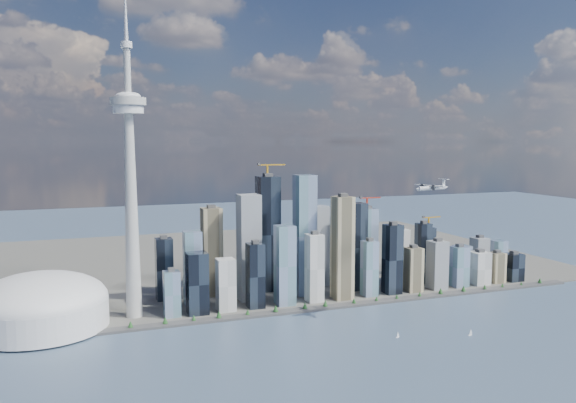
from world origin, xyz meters
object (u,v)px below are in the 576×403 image
object	(u,v)px
needle_tower	(130,176)
sailboat_east	(470,333)
dome_stadium	(41,305)
airplane	(432,187)
sailboat_west	(398,335)

from	to	relation	value
needle_tower	sailboat_east	bearing A→B (deg)	-28.90
dome_stadium	airplane	size ratio (longest dim) A/B	2.87
dome_stadium	airplane	xyz separation A→B (m)	(586.71, -174.30, 179.81)
dome_stadium	airplane	bearing A→B (deg)	-16.55
sailboat_west	sailboat_east	bearing A→B (deg)	-34.38
dome_stadium	sailboat_east	xyz separation A→B (m)	(610.30, -249.61, -35.96)
dome_stadium	sailboat_west	bearing A→B (deg)	-23.69
needle_tower	sailboat_west	world-z (taller)	needle_tower
needle_tower	airplane	world-z (taller)	needle_tower
dome_stadium	sailboat_east	bearing A→B (deg)	-22.24
needle_tower	sailboat_east	distance (m)	585.30
airplane	sailboat_west	world-z (taller)	airplane
sailboat_east	airplane	bearing A→B (deg)	103.78
needle_tower	sailboat_west	distance (m)	488.17
sailboat_west	sailboat_east	xyz separation A→B (m)	(108.26, -29.32, 0.44)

